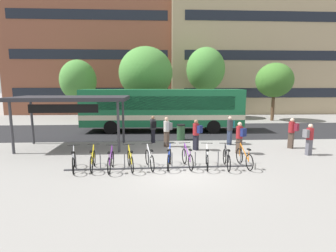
# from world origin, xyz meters

# --- Properties ---
(ground) EXTENTS (200.00, 200.00, 0.00)m
(ground) POSITION_xyz_m (0.00, 0.00, 0.00)
(ground) COLOR gray
(bus_lane_asphalt) EXTENTS (80.00, 7.20, 0.01)m
(bus_lane_asphalt) POSITION_xyz_m (0.00, 9.57, 0.00)
(bus_lane_asphalt) COLOR #232326
(bus_lane_asphalt) RESTS_ON ground
(city_bus) EXTENTS (12.10, 2.93, 3.20)m
(city_bus) POSITION_xyz_m (-0.56, 9.57, 1.78)
(city_bus) COLOR #196B3D
(city_bus) RESTS_ON ground
(bike_rack) EXTENTS (8.08, 0.24, 0.70)m
(bike_rack) POSITION_xyz_m (-0.91, 0.40, 0.09)
(bike_rack) COLOR #47474C
(bike_rack) RESTS_ON ground
(parked_bicycle_silver_0) EXTENTS (0.59, 1.69, 0.99)m
(parked_bicycle_silver_0) POSITION_xyz_m (-4.53, 0.34, 0.38)
(parked_bicycle_silver_0) COLOR black
(parked_bicycle_silver_0) RESTS_ON ground
(parked_bicycle_yellow_1) EXTENTS (0.52, 1.72, 0.99)m
(parked_bicycle_yellow_1) POSITION_xyz_m (-3.77, 0.46, 0.38)
(parked_bicycle_yellow_1) COLOR black
(parked_bicycle_yellow_1) RESTS_ON ground
(parked_bicycle_purple_2) EXTENTS (0.52, 1.72, 0.99)m
(parked_bicycle_purple_2) POSITION_xyz_m (-2.98, 0.27, 0.38)
(parked_bicycle_purple_2) COLOR black
(parked_bicycle_purple_2) RESTS_ON ground
(parked_bicycle_yellow_3) EXTENTS (0.57, 1.69, 0.99)m
(parked_bicycle_yellow_3) POSITION_xyz_m (-2.18, 0.34, 0.38)
(parked_bicycle_yellow_3) COLOR black
(parked_bicycle_yellow_3) RESTS_ON ground
(parked_bicycle_white_4) EXTENTS (0.58, 1.69, 0.99)m
(parked_bicycle_white_4) POSITION_xyz_m (-1.36, 0.48, 0.38)
(parked_bicycle_white_4) COLOR black
(parked_bicycle_white_4) RESTS_ON ground
(parked_bicycle_blue_5) EXTENTS (0.52, 1.71, 0.99)m
(parked_bicycle_blue_5) POSITION_xyz_m (-0.51, 0.52, 0.38)
(parked_bicycle_blue_5) COLOR black
(parked_bicycle_blue_5) RESTS_ON ground
(parked_bicycle_purple_6) EXTENTS (0.52, 1.71, 0.99)m
(parked_bicycle_purple_6) POSITION_xyz_m (0.28, 0.53, 0.38)
(parked_bicycle_purple_6) COLOR black
(parked_bicycle_purple_6) RESTS_ON ground
(parked_bicycle_white_7) EXTENTS (0.52, 1.71, 0.99)m
(parked_bicycle_white_7) POSITION_xyz_m (1.12, 0.41, 0.38)
(parked_bicycle_white_7) COLOR black
(parked_bicycle_white_7) RESTS_ON ground
(parked_bicycle_black_8) EXTENTS (0.52, 1.72, 0.99)m
(parked_bicycle_black_8) POSITION_xyz_m (1.96, 0.35, 0.38)
(parked_bicycle_black_8) COLOR black
(parked_bicycle_black_8) RESTS_ON ground
(parked_bicycle_orange_9) EXTENTS (0.52, 1.72, 0.99)m
(parked_bicycle_orange_9) POSITION_xyz_m (2.77, 0.44, 0.38)
(parked_bicycle_orange_9) COLOR black
(parked_bicycle_orange_9) RESTS_ON ground
(transit_shelter) EXTENTS (6.25, 3.17, 2.91)m
(transit_shelter) POSITION_xyz_m (-5.75, 4.43, 2.72)
(transit_shelter) COLOR #38383D
(transit_shelter) RESTS_ON ground
(commuter_black_pack_0) EXTENTS (0.42, 0.58, 1.67)m
(commuter_black_pack_0) POSITION_xyz_m (-1.21, 5.53, 0.96)
(commuter_black_pack_0) COLOR black
(commuter_black_pack_0) RESTS_ON ground
(commuter_navy_pack_1) EXTENTS (0.52, 0.61, 1.66)m
(commuter_navy_pack_1) POSITION_xyz_m (3.27, 2.63, 0.96)
(commuter_navy_pack_1) COLOR #47382D
(commuter_navy_pack_1) RESTS_ON ground
(commuter_navy_pack_2) EXTENTS (0.58, 0.59, 1.69)m
(commuter_navy_pack_2) POSITION_xyz_m (1.15, 3.52, 0.97)
(commuter_navy_pack_2) COLOR black
(commuter_navy_pack_2) RESTS_ON ground
(commuter_grey_pack_3) EXTENTS (0.56, 0.60, 1.73)m
(commuter_grey_pack_3) POSITION_xyz_m (-0.41, 4.37, 1.00)
(commuter_grey_pack_3) COLOR #47382D
(commuter_grey_pack_3) RESTS_ON ground
(commuter_maroon_pack_4) EXTENTS (0.57, 0.60, 1.72)m
(commuter_maroon_pack_4) POSITION_xyz_m (6.57, 3.63, 0.99)
(commuter_maroon_pack_4) COLOR #47382D
(commuter_maroon_pack_4) RESTS_ON ground
(commuter_teal_pack_5) EXTENTS (0.58, 0.59, 1.71)m
(commuter_teal_pack_5) POSITION_xyz_m (3.37, 4.76, 0.99)
(commuter_teal_pack_5) COLOR #2D3851
(commuter_teal_pack_5) RESTS_ON ground
(commuter_grey_pack_6) EXTENTS (0.58, 0.44, 1.61)m
(commuter_grey_pack_6) POSITION_xyz_m (6.69, 2.17, 0.93)
(commuter_grey_pack_6) COLOR #565660
(commuter_grey_pack_6) RESTS_ON ground
(trash_bin) EXTENTS (0.55, 0.55, 1.03)m
(trash_bin) POSITION_xyz_m (0.59, 6.24, 0.52)
(trash_bin) COLOR #284C2D
(trash_bin) RESTS_ON ground
(street_tree_0) EXTENTS (5.07, 5.07, 7.08)m
(street_tree_0) POSITION_xyz_m (-1.86, 15.06, 4.62)
(street_tree_0) COLOR brown
(street_tree_0) RESTS_ON ground
(street_tree_1) EXTENTS (4.00, 4.00, 7.37)m
(street_tree_1) POSITION_xyz_m (4.29, 17.32, 5.10)
(street_tree_1) COLOR brown
(street_tree_1) RESTS_ON ground
(street_tree_2) EXTENTS (3.56, 3.56, 5.64)m
(street_tree_2) POSITION_xyz_m (10.64, 15.00, 3.96)
(street_tree_2) COLOR brown
(street_tree_2) RESTS_ON ground
(street_tree_3) EXTENTS (3.59, 3.59, 5.99)m
(street_tree_3) POSITION_xyz_m (-8.67, 16.75, 3.95)
(street_tree_3) COLOR brown
(street_tree_3) RESTS_ON ground
(building_left_wing) EXTENTS (20.36, 13.54, 17.38)m
(building_left_wing) POSITION_xyz_m (-8.41, 27.85, 8.69)
(building_left_wing) COLOR brown
(building_left_wing) RESTS_ON ground
(building_right_wing) EXTENTS (23.26, 13.33, 17.16)m
(building_right_wing) POSITION_xyz_m (12.63, 26.76, 8.58)
(building_right_wing) COLOR tan
(building_right_wing) RESTS_ON ground
(building_centre_block) EXTENTS (15.81, 13.04, 12.79)m
(building_centre_block) POSITION_xyz_m (-2.98, 38.53, 6.40)
(building_centre_block) COLOR brown
(building_centre_block) RESTS_ON ground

